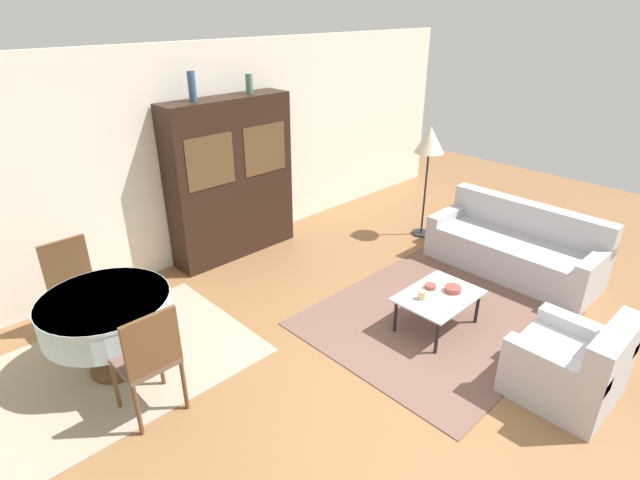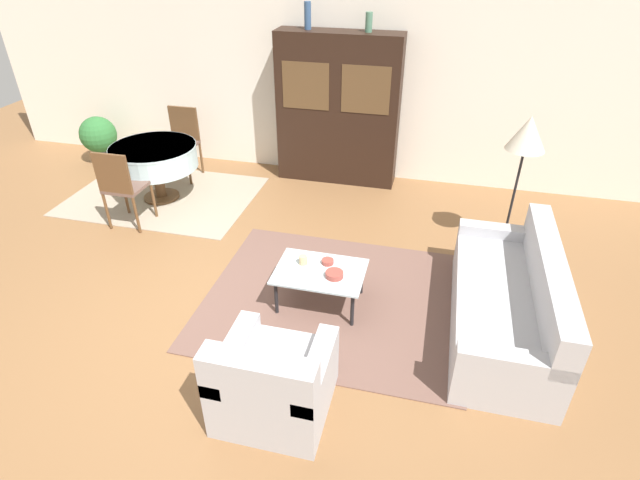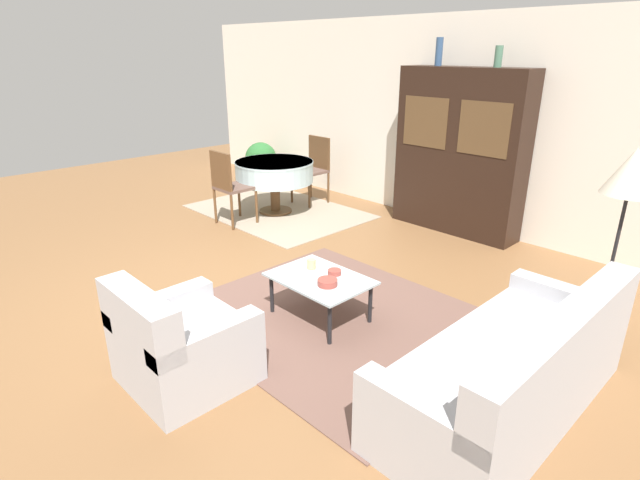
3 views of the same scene
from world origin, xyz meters
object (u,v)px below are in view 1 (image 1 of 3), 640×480
couch (515,249)px  dining_chair_far (74,283)px  vase_short (249,84)px  armchair (572,366)px  cup (422,295)px  bowl (453,289)px  coffee_table (439,298)px  dining_chair_near (149,356)px  display_cabinet (231,179)px  vase_tall (192,86)px  bowl_small (430,286)px  floor_lamp (430,143)px  dining_table (106,313)px

couch → dining_chair_far: bearing=61.4°
couch → vase_short: bearing=32.8°
armchair → cup: armchair is taller
bowl → coffee_table: bearing=158.2°
dining_chair_near → coffee_table: bearing=-18.5°
display_cabinet → bowl: 3.10m
couch → vase_tall: 4.36m
couch → bowl_small: bearing=86.9°
armchair → floor_lamp: floor_lamp is taller
dining_chair_far → vase_short: vase_short is taller
bowl_small → cup: bearing=-165.1°
display_cabinet → vase_tall: 1.27m
couch → display_cabinet: 3.71m
armchair → floor_lamp: bearing=56.9°
coffee_table → bowl: bowl is taller
armchair → floor_lamp: (1.86, 2.85, 1.05)m
display_cabinet → dining_chair_far: display_cabinet is taller
cup → vase_tall: vase_tall is taller
coffee_table → bowl: 0.18m
coffee_table → dining_table: bearing=147.9°
cup → vase_tall: bearing=103.8°
dining_chair_far → vase_tall: bearing=-166.0°
couch → bowl_small: 1.72m
vase_short → couch: bearing=-57.2°
floor_lamp → vase_short: bearing=143.6°
floor_lamp → bowl: 2.47m
bowl → dining_table: bearing=148.5°
armchair → dining_chair_near: size_ratio=0.81×
couch → dining_chair_near: bearing=79.1°
couch → coffee_table: couch is taller
bowl_small → floor_lamp: bearing=37.2°
vase_tall → display_cabinet: bearing=-0.1°
display_cabinet → vase_short: size_ratio=8.75×
vase_short → cup: bearing=-92.0°
dining_table → bowl_small: 3.14m
dining_chair_near → bowl_small: (2.73, -0.76, -0.17)m
floor_lamp → cup: size_ratio=17.39×
armchair → coffee_table: armchair is taller
cup → floor_lamp: bearing=35.1°
coffee_table → dining_table: 3.18m
couch → dining_chair_near: (-4.45, 0.86, 0.28)m
vase_short → armchair: bearing=-89.2°
armchair → vase_short: vase_short is taller
dining_table → vase_short: 3.28m
bowl_small → dining_chair_near: bearing=164.4°
dining_chair_near → dining_chair_far: size_ratio=1.00×
couch → bowl: couch is taller
bowl → bowl_small: size_ratio=1.43×
armchair → dining_chair_far: 4.67m
bowl_small → vase_tall: 3.45m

